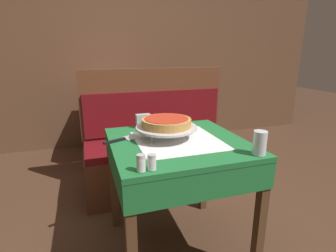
# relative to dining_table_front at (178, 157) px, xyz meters

# --- Properties ---
(ground_plane) EXTENTS (14.00, 14.00, 0.00)m
(ground_plane) POSITION_rel_dining_table_front_xyz_m (0.00, 0.00, -0.64)
(ground_plane) COLOR #472D1E
(dining_table_front) EXTENTS (0.78, 0.78, 0.75)m
(dining_table_front) POSITION_rel_dining_table_front_xyz_m (0.00, 0.00, 0.00)
(dining_table_front) COLOR #1E6B33
(dining_table_front) RESTS_ON ground_plane
(dining_table_rear) EXTENTS (0.74, 0.74, 0.75)m
(dining_table_rear) POSITION_rel_dining_table_front_xyz_m (-0.17, 1.72, -0.00)
(dining_table_rear) COLOR red
(dining_table_rear) RESTS_ON ground_plane
(booth_bench) EXTENTS (1.37, 0.52, 1.11)m
(booth_bench) POSITION_rel_dining_table_front_xyz_m (0.12, 0.83, -0.32)
(booth_bench) COLOR brown
(booth_bench) RESTS_ON ground_plane
(back_wall_panel) EXTENTS (6.00, 0.04, 2.40)m
(back_wall_panel) POSITION_rel_dining_table_front_xyz_m (0.00, 2.25, 0.56)
(back_wall_panel) COLOR brown
(back_wall_panel) RESTS_ON ground_plane
(pizza_pan_stand) EXTENTS (0.37, 0.37, 0.07)m
(pizza_pan_stand) POSITION_rel_dining_table_front_xyz_m (-0.05, 0.06, 0.17)
(pizza_pan_stand) COLOR #ADADB2
(pizza_pan_stand) RESTS_ON dining_table_front
(deep_dish_pizza) EXTENTS (0.30, 0.30, 0.05)m
(deep_dish_pizza) POSITION_rel_dining_table_front_xyz_m (-0.05, 0.06, 0.21)
(deep_dish_pizza) COLOR #C68E47
(deep_dish_pizza) RESTS_ON pizza_pan_stand
(pizza_server) EXTENTS (0.23, 0.14, 0.01)m
(pizza_server) POSITION_rel_dining_table_front_xyz_m (-0.31, 0.11, 0.11)
(pizza_server) COLOR #BCBCC1
(pizza_server) RESTS_ON dining_table_front
(water_glass_near) EXTENTS (0.07, 0.07, 0.12)m
(water_glass_near) POSITION_rel_dining_table_front_xyz_m (0.32, -0.34, 0.17)
(water_glass_near) COLOR silver
(water_glass_near) RESTS_ON dining_table_front
(salt_shaker) EXTENTS (0.04, 0.04, 0.08)m
(salt_shaker) POSITION_rel_dining_table_front_xyz_m (-0.30, -0.34, 0.15)
(salt_shaker) COLOR silver
(salt_shaker) RESTS_ON dining_table_front
(pepper_shaker) EXTENTS (0.04, 0.04, 0.07)m
(pepper_shaker) POSITION_rel_dining_table_front_xyz_m (-0.25, -0.34, 0.14)
(pepper_shaker) COLOR silver
(pepper_shaker) RESTS_ON dining_table_front
(napkin_holder) EXTENTS (0.10, 0.05, 0.09)m
(napkin_holder) POSITION_rel_dining_table_front_xyz_m (-0.13, 0.35, 0.15)
(napkin_holder) COLOR #B2B2B7
(napkin_holder) RESTS_ON dining_table_front
(condiment_caddy) EXTENTS (0.12, 0.12, 0.17)m
(condiment_caddy) POSITION_rel_dining_table_front_xyz_m (-0.22, 1.76, 0.16)
(condiment_caddy) COLOR black
(condiment_caddy) RESTS_ON dining_table_rear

